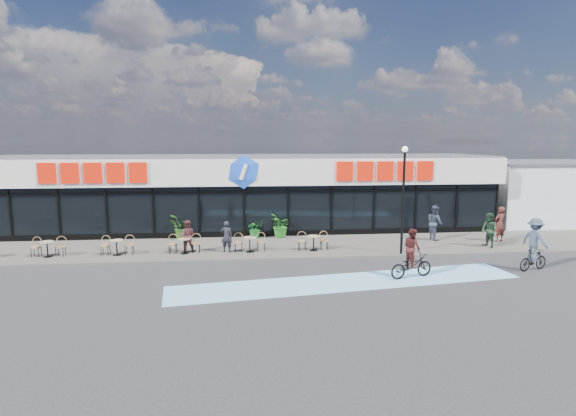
{
  "coord_description": "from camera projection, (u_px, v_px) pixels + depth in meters",
  "views": [
    {
      "loc": [
        -0.02,
        -18.14,
        5.45
      ],
      "look_at": [
        2.14,
        3.5,
        2.23
      ],
      "focal_mm": 28.0,
      "sensor_mm": 36.0,
      "label": 1
    }
  ],
  "objects": [
    {
      "name": "building",
      "position": [
        244.0,
        192.0,
        28.09
      ],
      "size": [
        30.6,
        6.57,
        4.75
      ],
      "color": "black",
      "rests_on": "ground"
    },
    {
      "name": "bistro_set_2",
      "position": [
        117.0,
        245.0,
        21.36
      ],
      "size": [
        1.54,
        0.62,
        0.9
      ],
      "color": "tan",
      "rests_on": "sidewalk"
    },
    {
      "name": "lamp_post",
      "position": [
        403.0,
        191.0,
        21.19
      ],
      "size": [
        0.28,
        0.28,
        5.14
      ],
      "color": "black",
      "rests_on": "sidewalk"
    },
    {
      "name": "patron_left",
      "position": [
        227.0,
        237.0,
        21.81
      ],
      "size": [
        0.63,
        0.48,
        1.55
      ],
      "primitive_type": "imported",
      "rotation": [
        0.0,
        0.0,
        2.93
      ],
      "color": "black",
      "rests_on": "sidewalk"
    },
    {
      "name": "cyclist_b",
      "position": [
        534.0,
        246.0,
        19.0
      ],
      "size": [
        1.63,
        1.32,
        2.26
      ],
      "color": "black",
      "rests_on": "ground"
    },
    {
      "name": "patron_right",
      "position": [
        187.0,
        236.0,
        21.87
      ],
      "size": [
        0.78,
        0.61,
        1.58
      ],
      "primitive_type": "imported",
      "rotation": [
        0.0,
        0.0,
        3.16
      ],
      "color": "#4D2729",
      "rests_on": "sidewalk"
    },
    {
      "name": "bistro_set_5",
      "position": [
        313.0,
        241.0,
        22.28
      ],
      "size": [
        1.54,
        0.62,
        0.9
      ],
      "color": "tan",
      "rests_on": "sidewalk"
    },
    {
      "name": "neighbour_building",
      "position": [
        540.0,
        191.0,
        31.19
      ],
      "size": [
        9.2,
        7.2,
        4.11
      ],
      "color": "white",
      "rests_on": "ground"
    },
    {
      "name": "potted_plant_mid",
      "position": [
        281.0,
        226.0,
        25.18
      ],
      "size": [
        1.09,
        1.25,
        1.36
      ],
      "primitive_type": "imported",
      "rotation": [
        0.0,
        0.0,
        4.74
      ],
      "color": "#23681D",
      "rests_on": "sidewalk"
    },
    {
      "name": "pedestrian_b",
      "position": [
        435.0,
        223.0,
        24.56
      ],
      "size": [
        0.85,
        1.03,
        1.92
      ],
      "primitive_type": "imported",
      "rotation": [
        0.0,
        0.0,
        1.71
      ],
      "color": "#2E3748",
      "rests_on": "sidewalk"
    },
    {
      "name": "bike_lane",
      "position": [
        348.0,
        282.0,
        17.57
      ],
      "size": [
        14.17,
        4.13,
        0.01
      ],
      "primitive_type": "cube",
      "rotation": [
        0.0,
        0.0,
        0.14
      ],
      "color": "#76BDDE",
      "rests_on": "ground"
    },
    {
      "name": "bistro_set_3",
      "position": [
        184.0,
        244.0,
        21.67
      ],
      "size": [
        1.54,
        0.62,
        0.9
      ],
      "color": "tan",
      "rests_on": "sidewalk"
    },
    {
      "name": "sidewalk",
      "position": [
        245.0,
        248.0,
        23.08
      ],
      "size": [
        44.0,
        5.0,
        0.1
      ],
      "primitive_type": "cube",
      "color": "#524F49",
      "rests_on": "ground"
    },
    {
      "name": "potted_plant_right",
      "position": [
        255.0,
        229.0,
        25.16
      ],
      "size": [
        1.13,
        1.05,
        1.04
      ],
      "primitive_type": "imported",
      "rotation": [
        0.0,
        0.0,
        0.29
      ],
      "color": "#1C6321",
      "rests_on": "sidewalk"
    },
    {
      "name": "ground",
      "position": [
        245.0,
        274.0,
        18.66
      ],
      "size": [
        120.0,
        120.0,
        0.0
      ],
      "primitive_type": "plane",
      "color": "#28282B",
      "rests_on": "ground"
    },
    {
      "name": "pedestrian_a",
      "position": [
        489.0,
        230.0,
        22.8
      ],
      "size": [
        0.85,
        0.99,
        1.78
      ],
      "primitive_type": "imported",
      "rotation": [
        0.0,
        0.0,
        -1.34
      ],
      "color": "#1C3321",
      "rests_on": "sidewalk"
    },
    {
      "name": "pedestrian_c",
      "position": [
        500.0,
        224.0,
        24.14
      ],
      "size": [
        0.8,
        0.66,
        1.9
      ],
      "primitive_type": "imported",
      "rotation": [
        0.0,
        0.0,
        3.48
      ],
      "color": "#451D18",
      "rests_on": "sidewalk"
    },
    {
      "name": "potted_plant_left",
      "position": [
        181.0,
        227.0,
        24.84
      ],
      "size": [
        1.48,
        1.38,
        1.34
      ],
      "primitive_type": "imported",
      "rotation": [
        0.0,
        0.0,
        3.47
      ],
      "color": "#275718",
      "rests_on": "sidewalk"
    },
    {
      "name": "cyclist_a",
      "position": [
        411.0,
        259.0,
        18.01
      ],
      "size": [
        2.02,
        1.15,
        2.04
      ],
      "color": "black",
      "rests_on": "ground"
    },
    {
      "name": "bistro_set_4",
      "position": [
        250.0,
        242.0,
        21.98
      ],
      "size": [
        1.54,
        0.62,
        0.9
      ],
      "color": "tan",
      "rests_on": "sidewalk"
    },
    {
      "name": "bistro_set_1",
      "position": [
        48.0,
        247.0,
        21.05
      ],
      "size": [
        1.54,
        0.62,
        0.9
      ],
      "color": "tan",
      "rests_on": "sidewalk"
    }
  ]
}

